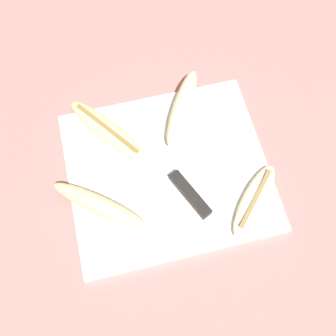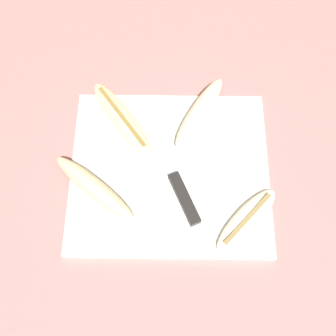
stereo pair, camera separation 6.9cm
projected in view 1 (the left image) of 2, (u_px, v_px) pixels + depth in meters
ground_plane at (168, 172)px, 0.74m from camera, size 4.00×4.00×0.00m
cutting_board at (168, 171)px, 0.73m from camera, size 0.37×0.32×0.01m
knife at (181, 184)px, 0.71m from camera, size 0.12×0.23×0.02m
banana_cream_curved at (182, 107)px, 0.76m from camera, size 0.12×0.17×0.04m
banana_bright_far at (255, 200)px, 0.70m from camera, size 0.13×0.14×0.02m
banana_mellow_near at (100, 205)px, 0.68m from camera, size 0.17×0.14×0.03m
banana_golden_short at (108, 131)px, 0.75m from camera, size 0.15×0.18×0.02m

